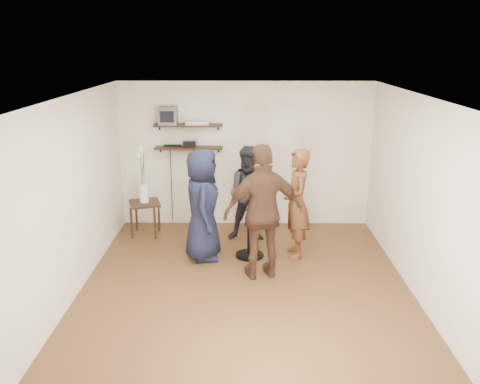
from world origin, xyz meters
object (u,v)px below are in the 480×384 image
crt_monitor (168,116)px  side_table (145,208)px  person_plaid (297,204)px  person_brown (263,212)px  person_navy (202,205)px  person_dark (251,194)px  radio (189,144)px  dvd_deck (198,123)px  drinks_table (250,215)px

crt_monitor → side_table: (-0.39, -0.50, -1.52)m
person_plaid → person_brown: person_brown is taller
crt_monitor → person_navy: size_ratio=0.18×
crt_monitor → side_table: 1.64m
person_plaid → crt_monitor: bearing=-126.5°
person_dark → person_brown: (0.16, -1.43, 0.16)m
person_plaid → person_brown: bearing=-39.8°
person_navy → person_brown: 1.11m
person_dark → radio: bearing=149.7°
person_brown → person_navy: bearing=-49.6°
dvd_deck → person_dark: dvd_deck is taller
drinks_table → person_dark: bearing=88.0°
dvd_deck → side_table: 1.74m
person_navy → side_table: bearing=42.7°
drinks_table → person_plaid: person_plaid is taller
radio → person_plaid: size_ratio=0.13×
dvd_deck → person_brown: bearing=-62.9°
person_brown → dvd_deck: bearing=-77.3°
person_dark → person_navy: bearing=-131.4°
side_table → person_brown: size_ratio=0.32×
side_table → person_plaid: bearing=-18.8°
crt_monitor → person_navy: crt_monitor is taller
person_plaid → person_dark: 0.97m
crt_monitor → dvd_deck: size_ratio=0.80×
radio → side_table: 1.36m
radio → side_table: radio is taller
side_table → person_plaid: 2.69m
side_table → person_dark: (1.83, -0.19, 0.31)m
person_plaid → person_dark: person_plaid is taller
side_table → person_navy: 1.50m
side_table → drinks_table: bearing=-26.8°
drinks_table → person_navy: size_ratio=0.61×
person_dark → person_navy: 1.09m
person_plaid → person_brown: 0.94m
dvd_deck → person_navy: bearing=-83.1°
dvd_deck → person_brown: person_brown is taller
dvd_deck → side_table: dvd_deck is taller
crt_monitor → dvd_deck: (0.51, 0.00, -0.12)m
crt_monitor → person_brown: crt_monitor is taller
dvd_deck → person_dark: bearing=-36.4°
radio → person_plaid: 2.33m
person_navy → drinks_table: bearing=-90.0°
dvd_deck → person_navy: (0.18, -1.47, -1.03)m
crt_monitor → person_brown: (1.59, -2.11, -1.05)m
side_table → person_plaid: (2.53, -0.86, 0.35)m
crt_monitor → person_plaid: (2.14, -1.36, -1.16)m
radio → person_navy: bearing=-77.2°
radio → person_brown: (1.24, -2.11, -0.55)m
dvd_deck → radio: (-0.16, 0.00, -0.38)m
person_navy → person_plaid: bearing=-90.5°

